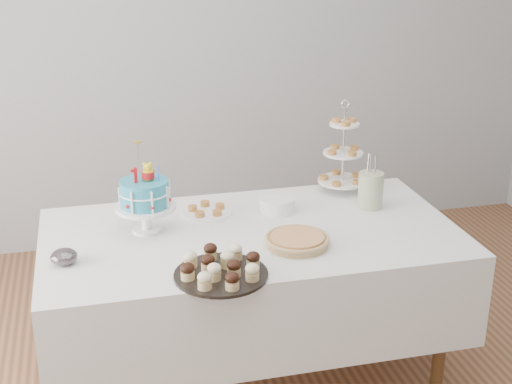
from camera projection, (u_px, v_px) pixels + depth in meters
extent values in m
cube|color=#9EA0A3|center=(190.00, 46.00, 4.63)|extent=(5.00, 0.04, 2.70)
cube|color=white|center=(251.00, 274.00, 3.38)|extent=(1.92, 1.02, 0.45)
cylinder|color=#56371D|center=(80.00, 383.00, 2.94)|extent=(0.06, 0.06, 0.67)
cylinder|color=#56371D|center=(442.00, 331.00, 3.31)|extent=(0.06, 0.06, 0.67)
cylinder|color=#56371D|center=(78.00, 296.00, 3.61)|extent=(0.06, 0.06, 0.67)
cylinder|color=#56371D|center=(379.00, 261.00, 3.98)|extent=(0.06, 0.06, 0.67)
cylinder|color=teal|center=(145.00, 193.00, 3.23)|extent=(0.22, 0.22, 0.12)
torus|color=white|center=(145.00, 192.00, 3.23)|extent=(0.23, 0.23, 0.01)
cube|color=red|center=(135.00, 175.00, 3.17)|extent=(0.02, 0.02, 0.07)
cylinder|color=#386BF2|center=(158.00, 173.00, 3.19)|extent=(0.01, 0.01, 0.07)
cylinder|color=silver|center=(139.00, 161.00, 3.20)|extent=(0.00, 0.00, 0.17)
cylinder|color=yellow|center=(138.00, 142.00, 3.17)|extent=(0.04, 0.04, 0.01)
cylinder|color=black|center=(221.00, 275.00, 2.89)|extent=(0.39, 0.39, 0.01)
ellipsoid|color=black|center=(202.00, 264.00, 2.85)|extent=(0.06, 0.06, 0.04)
ellipsoid|color=beige|center=(239.00, 260.00, 2.88)|extent=(0.06, 0.06, 0.04)
cylinder|color=tan|center=(297.00, 242.00, 3.15)|extent=(0.27, 0.27, 0.03)
cylinder|color=#BD7C49|center=(297.00, 238.00, 3.15)|extent=(0.24, 0.24, 0.02)
torus|color=tan|center=(297.00, 239.00, 3.15)|extent=(0.29, 0.29, 0.02)
cylinder|color=silver|center=(343.00, 150.00, 3.71)|extent=(0.01, 0.01, 0.46)
cylinder|color=white|center=(342.00, 181.00, 3.78)|extent=(0.26, 0.26, 0.01)
cylinder|color=white|center=(343.00, 153.00, 3.72)|extent=(0.21, 0.21, 0.01)
cylinder|color=white|center=(344.00, 124.00, 3.66)|extent=(0.15, 0.15, 0.01)
torus|color=silver|center=(345.00, 104.00, 3.63)|extent=(0.05, 0.01, 0.05)
cylinder|color=white|center=(277.00, 204.00, 3.52)|extent=(0.18, 0.18, 0.07)
cylinder|color=white|center=(207.00, 212.00, 3.50)|extent=(0.25, 0.25, 0.01)
ellipsoid|color=silver|center=(64.00, 257.00, 2.98)|extent=(0.11, 0.11, 0.06)
cylinder|color=#5A0709|center=(64.00, 258.00, 2.98)|extent=(0.07, 0.07, 0.03)
ellipsoid|color=silver|center=(64.00, 257.00, 2.98)|extent=(0.11, 0.11, 0.07)
cylinder|color=#5A0709|center=(64.00, 258.00, 2.98)|extent=(0.08, 0.08, 0.03)
cylinder|color=beige|center=(370.00, 190.00, 3.54)|extent=(0.12, 0.12, 0.18)
cylinder|color=beige|center=(382.00, 186.00, 3.56)|extent=(0.01, 0.01, 0.10)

